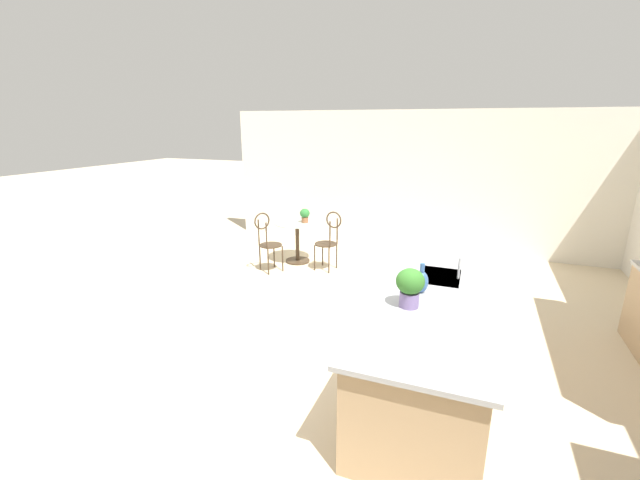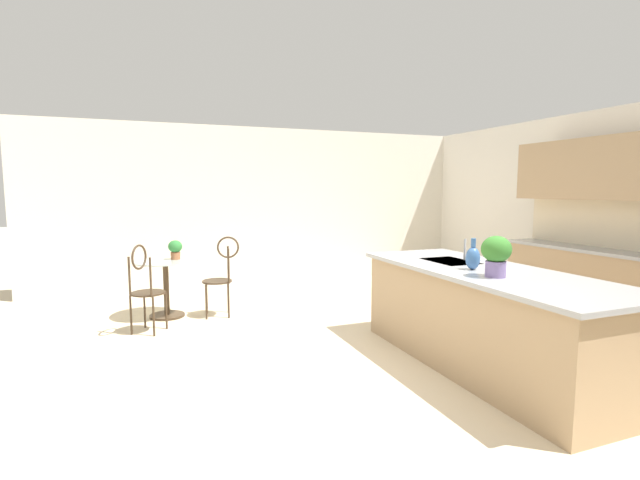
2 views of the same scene
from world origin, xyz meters
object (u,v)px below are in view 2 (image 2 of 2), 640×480
(bistro_table, at_px, (166,283))
(chair_near_window, at_px, (221,272))
(chair_by_island, at_px, (145,284))
(vase_on_counter, at_px, (473,258))
(potted_plant_on_table, at_px, (175,248))
(potted_plant_counter_near, at_px, (496,253))

(bistro_table, distance_m, chair_near_window, 0.72)
(chair_by_island, xyz_separation_m, vase_on_counter, (2.16, 2.79, 0.46))
(chair_by_island, height_order, vase_on_counter, vase_on_counter)
(chair_by_island, height_order, potted_plant_on_table, chair_by_island)
(potted_plant_on_table, bearing_deg, bistro_table, -70.05)
(chair_near_window, height_order, vase_on_counter, vase_on_counter)
(chair_near_window, bearing_deg, potted_plant_on_table, -114.86)
(chair_by_island, distance_m, vase_on_counter, 3.56)
(bistro_table, height_order, chair_by_island, chair_by_island)
(bistro_table, distance_m, potted_plant_on_table, 0.46)
(bistro_table, bearing_deg, vase_on_counter, 42.11)
(potted_plant_counter_near, bearing_deg, bistro_table, -141.80)
(chair_near_window, height_order, chair_by_island, same)
(chair_by_island, bearing_deg, potted_plant_counter_near, 47.50)
(chair_near_window, height_order, potted_plant_counter_near, potted_plant_counter_near)
(chair_by_island, bearing_deg, vase_on_counter, 52.28)
(chair_near_window, bearing_deg, chair_by_island, -64.67)
(chair_by_island, distance_m, potted_plant_on_table, 0.85)
(bistro_table, xyz_separation_m, vase_on_counter, (2.81, 2.54, 0.58))
(chair_by_island, relative_size, vase_on_counter, 3.62)
(vase_on_counter, bearing_deg, chair_by_island, -127.72)
(potted_plant_on_table, xyz_separation_m, potted_plant_counter_near, (3.21, 2.35, 0.23))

